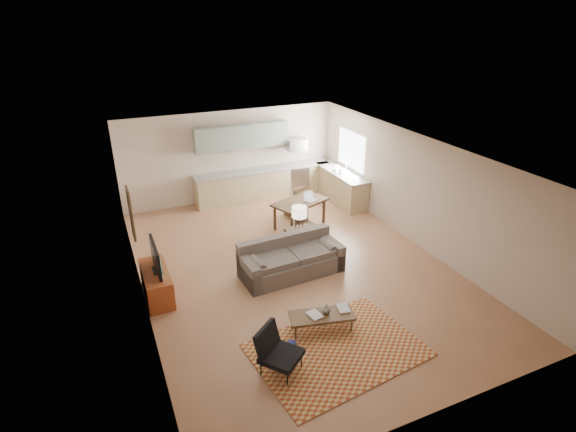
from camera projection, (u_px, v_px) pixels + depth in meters
name	position (u px, v px, depth m)	size (l,w,h in m)	color
room	(294.00, 213.00, 9.60)	(9.00, 9.00, 9.00)	#956344
kitchen_counter_back	(264.00, 183.00, 13.77)	(4.26, 0.64, 0.92)	tan
kitchen_counter_right	(341.00, 186.00, 13.54)	(0.64, 2.26, 0.92)	tan
kitchen_range	(296.00, 179.00, 14.18)	(0.62, 0.62, 0.90)	#A5A8AD
kitchen_microwave	(296.00, 144.00, 13.74)	(0.62, 0.40, 0.35)	#A5A8AD
upper_cabinets	(242.00, 136.00, 13.05)	(2.80, 0.34, 0.70)	gray
window_right	(351.00, 150.00, 13.19)	(0.02, 1.40, 1.05)	white
wall_art_left	(131.00, 213.00, 9.08)	(0.06, 0.42, 1.10)	olive
triptych	(227.00, 143.00, 13.11)	(1.70, 0.04, 0.50)	#F9E1C5
rug	(337.00, 350.00, 7.68)	(2.79, 1.93, 0.02)	#953C1C
sofa	(292.00, 258.00, 9.74)	(2.32, 1.01, 0.81)	#584E47
coffee_table	(321.00, 322.00, 8.09)	(1.17, 0.46, 0.35)	#442F19
book_a	(310.00, 317.00, 7.93)	(0.26, 0.32, 0.03)	maroon
book_b	(338.00, 309.00, 8.15)	(0.27, 0.33, 0.02)	navy
vase	(326.00, 309.00, 8.04)	(0.17, 0.17, 0.17)	black
armchair	(281.00, 352.00, 7.09)	(0.67, 0.67, 0.76)	black
tv_credenza	(157.00, 284.00, 9.02)	(0.49, 1.28, 0.59)	maroon
tv	(156.00, 257.00, 8.79)	(0.10, 0.99, 0.59)	black
console_table	(299.00, 243.00, 10.47)	(0.61, 0.41, 0.72)	#3A2819
table_lamp	(299.00, 218.00, 10.20)	(0.35, 0.35, 0.57)	beige
dining_table	(300.00, 214.00, 11.94)	(1.44, 0.83, 0.73)	#3A2819
dining_chair_near	(306.00, 224.00, 11.24)	(0.40, 0.42, 0.84)	#3A2819
dining_chair_far	(294.00, 201.00, 12.59)	(0.41, 0.43, 0.86)	#3A2819
laptop	(311.00, 197.00, 11.76)	(0.31, 0.23, 0.23)	#A5A8AD
soap_bottle	(340.00, 170.00, 13.18)	(0.09, 0.09, 0.19)	#F9E1C5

